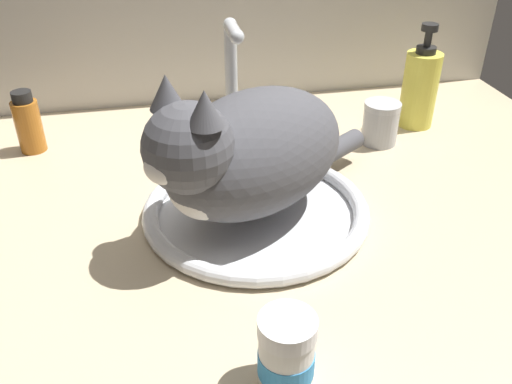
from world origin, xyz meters
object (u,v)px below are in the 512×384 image
sink_basin (256,210)px  metal_jar (381,123)px  cat (245,153)px  soap_pump_bottle (420,88)px  faucet (233,106)px  pill_bottle (286,354)px  amber_bottle (28,123)px

sink_basin → metal_jar: (25.81, 18.11, 2.77)cm
cat → soap_pump_bottle: cat is taller
metal_jar → faucet: bearing=177.9°
faucet → soap_pump_bottle: (35.31, 4.75, -1.46)cm
sink_basin → pill_bottle: 28.51cm
amber_bottle → metal_jar: (59.35, -9.19, -1.23)cm
pill_bottle → soap_pump_bottle: bearing=53.8°
pill_bottle → metal_jar: bearing=58.3°
faucet → metal_jar: size_ratio=3.03×
sink_basin → cat: bearing=-145.9°
faucet → amber_bottle: bearing=166.2°
faucet → soap_pump_bottle: 35.65cm
sink_basin → amber_bottle: bearing=140.9°
faucet → pill_bottle: size_ratio=2.77×
cat → metal_jar: (27.53, 19.28, -7.16)cm
sink_basin → pill_bottle: (-2.84, -28.23, 2.81)cm
faucet → pill_bottle: 47.65cm
sink_basin → cat: cat is taller
amber_bottle → metal_jar: size_ratio=1.43×
cat → pill_bottle: 28.00cm
soap_pump_bottle → pill_bottle: bearing=-126.2°
sink_basin → cat: 10.14cm
sink_basin → faucet: size_ratio=1.40×
pill_bottle → amber_bottle: size_ratio=0.77×
soap_pump_bottle → metal_jar: (-9.49, -5.72, -3.53)cm
sink_basin → metal_jar: 31.65cm
faucet → soap_pump_bottle: faucet is taller
metal_jar → cat: bearing=-145.0°
faucet → amber_bottle: faucet is taller
cat → metal_jar: 34.36cm
sink_basin → soap_pump_bottle: soap_pump_bottle is taller
pill_bottle → faucet: bearing=86.6°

